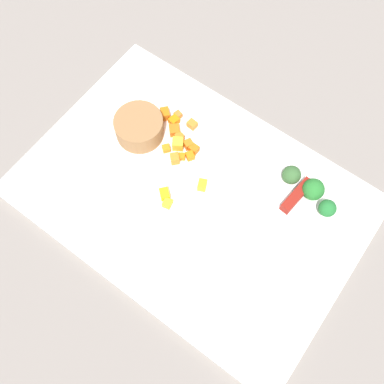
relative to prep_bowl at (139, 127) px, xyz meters
The scene contains 23 objects.
ground_plane 0.15m from the prep_bowl, 164.03° to the left, with size 4.00×4.00×0.00m, color gray.
cutting_board 0.15m from the prep_bowl, 164.03° to the left, with size 0.55×0.38×0.01m, color white.
prep_bowl is the anchor object (origin of this frame).
chef_knife 0.28m from the prep_bowl, behind, with size 0.05×0.29×0.02m.
carrot_dice_0 0.06m from the prep_bowl, 105.07° to the right, with size 0.01×0.02×0.02m, color orange.
carrot_dice_1 0.09m from the prep_bowl, 134.92° to the right, with size 0.02×0.01×0.01m, color orange.
carrot_dice_2 0.06m from the prep_bowl, 142.32° to the right, with size 0.02×0.02×0.01m, color orange.
carrot_dice_3 0.10m from the prep_bowl, behind, with size 0.01×0.01×0.01m, color orange.
carrot_dice_4 0.07m from the prep_bowl, 153.28° to the right, with size 0.01×0.01×0.01m, color orange.
carrot_dice_5 0.08m from the prep_bowl, 116.21° to the right, with size 0.01×0.01×0.01m, color orange.
carrot_dice_6 0.09m from the prep_bowl, behind, with size 0.01×0.01×0.01m, color orange.
carrot_dice_7 0.06m from the prep_bowl, behind, with size 0.01×0.01×0.01m, color orange.
carrot_dice_8 0.06m from the prep_bowl, 123.64° to the right, with size 0.01×0.02×0.01m, color orange.
carrot_dice_9 0.08m from the prep_bowl, behind, with size 0.02×0.01×0.02m, color orange.
carrot_dice_10 0.09m from the prep_bowl, 161.40° to the right, with size 0.01×0.01×0.02m, color orange.
carrot_dice_11 0.10m from the prep_bowl, 164.52° to the right, with size 0.01×0.01×0.01m, color orange.
pepper_dice_0 0.15m from the prep_bowl, 146.75° to the left, with size 0.01×0.01×0.01m, color yellow.
pepper_dice_1 0.15m from the prep_bowl, behind, with size 0.01×0.02×0.02m, color yellow.
pepper_dice_2 0.13m from the prep_bowl, 147.25° to the left, with size 0.01×0.02×0.01m, color yellow.
pepper_dice_3 0.07m from the prep_bowl, 166.22° to the right, with size 0.02×0.02×0.02m, color gold.
broccoli_floret_0 0.31m from the prep_bowl, 165.74° to the right, with size 0.04×0.04×0.04m.
broccoli_floret_1 0.27m from the prep_bowl, 163.22° to the right, with size 0.03×0.03×0.03m.
broccoli_floret_2 0.34m from the prep_bowl, 169.87° to the right, with size 0.03×0.03×0.03m.
Camera 1 is at (-0.17, 0.23, 0.69)m, focal length 41.63 mm.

